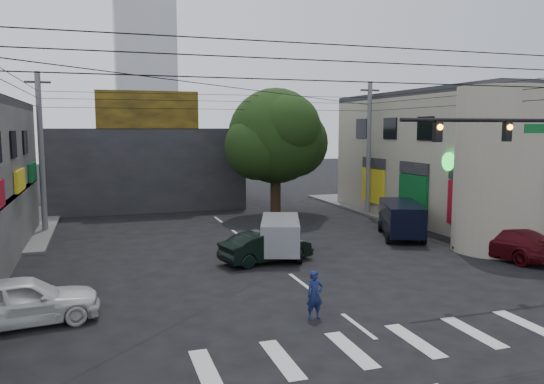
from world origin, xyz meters
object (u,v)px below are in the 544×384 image
dark_sedan (266,247)px  traffic_gantry (523,160)px  white_compact (22,301)px  silver_minivan (280,238)px  utility_pole_far_right (369,149)px  street_tree (276,136)px  traffic_officer (315,295)px  navy_van (401,220)px  maroon_sedan (504,242)px  utility_pole_far_left (41,153)px

dark_sedan → traffic_gantry: bearing=-141.4°
white_compact → silver_minivan: 11.96m
utility_pole_far_right → street_tree: bearing=171.3°
silver_minivan → traffic_officer: (-1.67, -8.21, -0.11)m
utility_pole_far_right → dark_sedan: bearing=-135.5°
silver_minivan → navy_van: 7.98m
dark_sedan → maroon_sedan: maroon_sedan is taller
traffic_officer → traffic_gantry: bearing=1.8°
traffic_gantry → dark_sedan: (-8.17, 6.33, -4.13)m
dark_sedan → white_compact: (-9.41, -5.04, 0.07)m
traffic_gantry → utility_pole_far_right: bearing=81.1°
street_tree → utility_pole_far_left: 14.56m
traffic_gantry → maroon_sedan: bearing=54.1°
utility_pole_far_right → traffic_officer: size_ratio=5.92×
traffic_gantry → utility_pole_far_left: utility_pole_far_left is taller
traffic_gantry → silver_minivan: 10.92m
white_compact → utility_pole_far_left: bearing=-4.7°
dark_sedan → maroon_sedan: size_ratio=0.83×
traffic_officer → silver_minivan: bearing=73.8°
navy_van → utility_pole_far_right: bearing=7.2°
maroon_sedan → navy_van: bearing=-82.7°
traffic_gantry → traffic_officer: 9.79m
dark_sedan → maroon_sedan: 11.16m
utility_pole_far_right → traffic_officer: 21.71m
utility_pole_far_right → utility_pole_far_left: bearing=180.0°
utility_pole_far_right → silver_minivan: utility_pole_far_right is taller
traffic_gantry → silver_minivan: traffic_gantry is taller
utility_pole_far_left → silver_minivan: bearing=-41.3°
utility_pole_far_left → maroon_sedan: (21.00, -13.30, -3.87)m
silver_minivan → traffic_gantry: bearing=-116.0°
dark_sedan → navy_van: bearing=-85.4°
silver_minivan → traffic_officer: silver_minivan is taller
traffic_gantry → utility_pole_far_right: 17.21m
white_compact → maroon_sedan: (20.25, 2.41, -0.04)m
maroon_sedan → navy_van: 5.89m
utility_pole_far_left → white_compact: utility_pole_far_left is taller
utility_pole_far_right → traffic_gantry: bearing=-98.9°
utility_pole_far_left → silver_minivan: utility_pole_far_left is taller
dark_sedan → silver_minivan: bearing=-61.7°
white_compact → traffic_officer: 9.02m
white_compact → navy_van: bearing=-73.9°
street_tree → traffic_officer: bearing=-104.8°
utility_pole_far_left → dark_sedan: size_ratio=2.06×
traffic_officer → utility_pole_far_right: bearing=52.7°
traffic_gantry → dark_sedan: traffic_gantry is taller
traffic_officer → navy_van: bearing=42.6°
silver_minivan → traffic_officer: size_ratio=2.87×
traffic_gantry → dark_sedan: 11.13m
maroon_sedan → silver_minivan: silver_minivan is taller
traffic_gantry → maroon_sedan: (2.68, 3.70, -4.10)m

